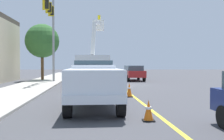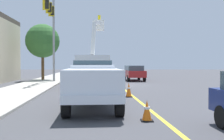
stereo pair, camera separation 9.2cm
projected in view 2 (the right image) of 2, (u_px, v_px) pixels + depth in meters
ground at (119, 85)px, 22.55m from camera, size 120.00×120.00×0.00m
sidewalk_far_side at (35, 85)px, 21.98m from camera, size 60.10×7.81×0.12m
lane_centre_stripe at (119, 85)px, 22.55m from camera, size 49.89×3.67×0.01m
utility_bucket_truck at (93, 67)px, 21.87m from camera, size 8.36×3.07×6.27m
service_pickup_truck at (93, 82)px, 10.91m from camera, size 5.73×2.50×2.06m
passing_minivan at (134, 72)px, 28.88m from camera, size 4.92×2.23×1.69m
traffic_cone_leading at (147, 111)px, 8.52m from camera, size 0.40×0.40×0.71m
traffic_cone_mid_front at (129, 90)px, 14.66m from camera, size 0.40×0.40×0.84m
traffic_cone_mid_rear at (115, 82)px, 20.39m from camera, size 0.40×0.40×0.86m
traffic_cone_trailing at (113, 78)px, 26.36m from camera, size 0.40×0.40×0.81m
traffic_signal_mast at (51, 23)px, 24.60m from camera, size 5.15×0.77×8.40m
street_tree_right at (43, 41)px, 28.54m from camera, size 3.75×3.75×6.32m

